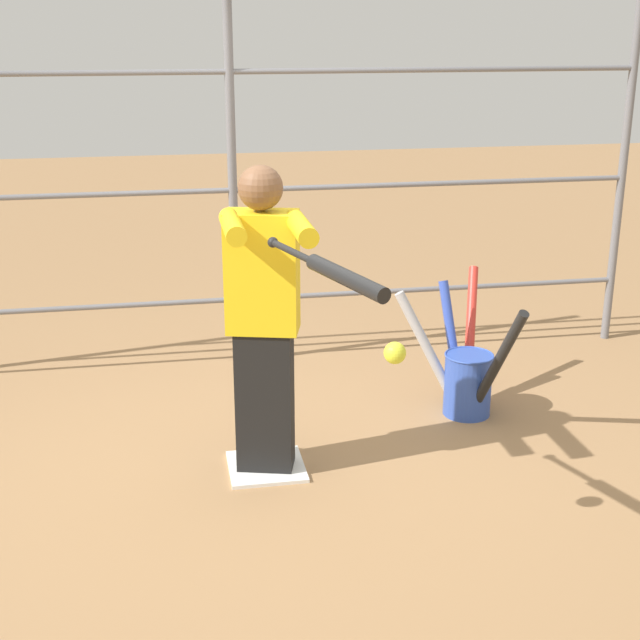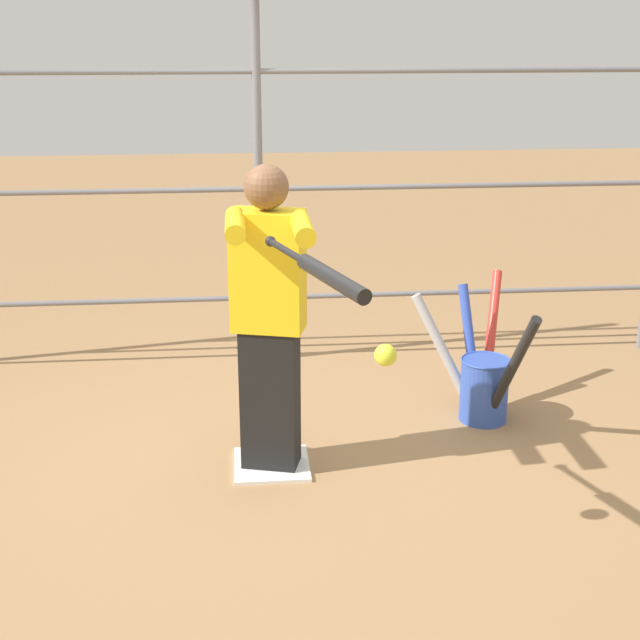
{
  "view_description": "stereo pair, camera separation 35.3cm",
  "coord_description": "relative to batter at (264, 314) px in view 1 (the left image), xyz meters",
  "views": [
    {
      "loc": [
        0.49,
        4.24,
        2.27
      ],
      "look_at": [
        -0.23,
        0.33,
        0.93
      ],
      "focal_mm": 50.0,
      "sensor_mm": 36.0,
      "label": 1
    },
    {
      "loc": [
        0.14,
        4.29,
        2.27
      ],
      "look_at": [
        -0.23,
        0.33,
        0.93
      ],
      "focal_mm": 50.0,
      "sensor_mm": 36.0,
      "label": 2
    }
  ],
  "objects": [
    {
      "name": "ground_plane",
      "position": [
        0.0,
        -0.02,
        -0.88
      ],
      "size": [
        24.0,
        24.0,
        0.0
      ],
      "primitive_type": "plane",
      "color": "#9E754C"
    },
    {
      "name": "home_plate",
      "position": [
        0.0,
        -0.02,
        -0.87
      ],
      "size": [
        0.4,
        0.4,
        0.02
      ],
      "color": "white",
      "rests_on": "ground"
    },
    {
      "name": "fence_backstop",
      "position": [
        0.0,
        -1.62,
        0.34
      ],
      "size": [
        5.61,
        0.06,
        2.42
      ],
      "color": "slate",
      "rests_on": "ground"
    },
    {
      "name": "batter",
      "position": [
        0.0,
        0.0,
        0.0
      ],
      "size": [
        0.41,
        0.62,
        1.62
      ],
      "color": "black",
      "rests_on": "ground"
    },
    {
      "name": "baseball_bat_swinging",
      "position": [
        -0.19,
        0.87,
        0.44
      ],
      "size": [
        0.37,
        0.78,
        0.1
      ],
      "color": "black"
    },
    {
      "name": "softball_in_flight",
      "position": [
        -0.46,
        0.82,
        0.06
      ],
      "size": [
        0.1,
        0.1,
        0.1
      ],
      "color": "yellow"
    },
    {
      "name": "bat_bucket",
      "position": [
        -1.28,
        -0.51,
        -0.62
      ],
      "size": [
        0.67,
        1.08,
        0.8
      ],
      "color": "#3351B2",
      "rests_on": "ground"
    }
  ]
}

